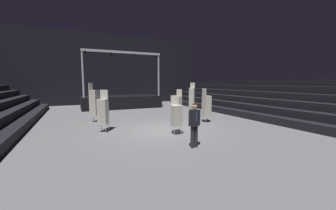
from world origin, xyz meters
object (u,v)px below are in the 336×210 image
(man_with_tie, at_px, (194,122))
(chair_stack_mid_centre, at_px, (103,111))
(chair_stack_mid_right, at_px, (206,105))
(chair_stack_front_left, at_px, (94,103))
(chair_stack_mid_left, at_px, (178,105))
(chair_stack_rear_left, at_px, (192,97))
(stage_riser, at_px, (121,101))
(chair_stack_front_right, at_px, (176,115))

(man_with_tie, height_order, chair_stack_mid_centre, chair_stack_mid_centre)
(chair_stack_mid_right, xyz_separation_m, chair_stack_mid_centre, (-6.24, 0.10, 0.00))
(chair_stack_mid_right, height_order, chair_stack_mid_centre, same)
(chair_stack_front_left, distance_m, chair_stack_mid_centre, 2.97)
(chair_stack_mid_right, bearing_deg, chair_stack_mid_left, -134.41)
(chair_stack_front_left, relative_size, chair_stack_rear_left, 1.00)
(man_with_tie, distance_m, chair_stack_front_left, 7.68)
(stage_riser, distance_m, chair_stack_mid_centre, 9.98)
(chair_stack_mid_centre, distance_m, chair_stack_rear_left, 9.23)
(stage_riser, xyz_separation_m, chair_stack_mid_right, (3.32, -9.64, 0.41))
(chair_stack_mid_left, bearing_deg, chair_stack_front_left, 46.37)
(chair_stack_front_left, distance_m, chair_stack_mid_right, 7.10)
(stage_riser, height_order, man_with_tie, stage_riser)
(man_with_tie, distance_m, chair_stack_rear_left, 10.09)
(stage_riser, distance_m, chair_stack_mid_left, 8.49)
(man_with_tie, xyz_separation_m, chair_stack_front_left, (-3.03, 7.05, 0.25))
(man_with_tie, bearing_deg, chair_stack_front_left, -78.37)
(chair_stack_front_left, height_order, chair_stack_mid_right, chair_stack_front_left)
(chair_stack_front_right, bearing_deg, chair_stack_mid_left, -117.41)
(stage_riser, relative_size, chair_stack_front_right, 3.95)
(chair_stack_mid_left, height_order, chair_stack_rear_left, chair_stack_rear_left)
(stage_riser, relative_size, chair_stack_mid_centre, 3.48)
(stage_riser, bearing_deg, chair_stack_front_left, -115.12)
(chair_stack_rear_left, bearing_deg, chair_stack_front_left, 54.69)
(stage_riser, height_order, chair_stack_mid_centre, stage_riser)
(chair_stack_mid_centre, relative_size, chair_stack_rear_left, 0.86)
(man_with_tie, xyz_separation_m, chair_stack_front_right, (0.30, 2.13, -0.04))
(chair_stack_front_left, height_order, chair_stack_rear_left, same)
(man_with_tie, height_order, chair_stack_front_right, chair_stack_front_right)
(man_with_tie, distance_m, chair_stack_front_right, 2.15)
(chair_stack_front_left, distance_m, chair_stack_front_right, 5.95)
(chair_stack_front_right, bearing_deg, stage_riser, -87.96)
(man_with_tie, height_order, chair_stack_mid_right, chair_stack_mid_right)
(chair_stack_front_right, distance_m, chair_stack_mid_centre, 3.72)
(chair_stack_front_right, distance_m, chair_stack_mid_left, 3.71)
(chair_stack_mid_left, bearing_deg, chair_stack_front_right, 126.19)
(chair_stack_mid_left, distance_m, chair_stack_mid_centre, 5.08)
(chair_stack_mid_centre, bearing_deg, chair_stack_mid_right, -149.79)
(chair_stack_front_right, distance_m, chair_stack_rear_left, 8.15)
(man_with_tie, relative_size, chair_stack_front_right, 0.93)
(chair_stack_front_right, bearing_deg, man_with_tie, 82.67)
(chair_stack_mid_left, xyz_separation_m, chair_stack_rear_left, (3.10, 3.27, 0.21))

